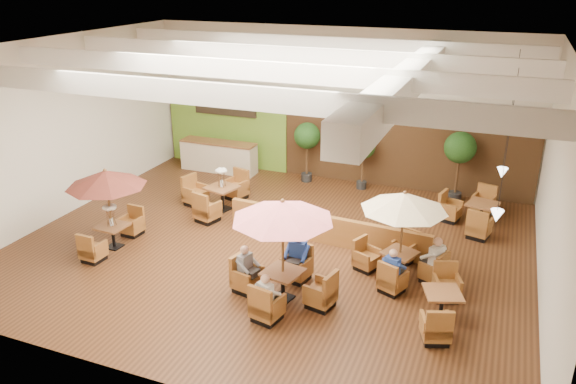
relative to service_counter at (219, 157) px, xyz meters
The scene contains 17 objects.
room 6.78m from the service_counter, 39.88° to the right, with size 14.04×14.00×5.52m.
service_counter is the anchor object (origin of this frame).
booth_divider 7.22m from the service_counter, 37.12° to the right, with size 6.05×0.18×0.84m, color brown.
table_0 6.93m from the service_counter, 87.46° to the right, with size 2.17×2.30×2.36m.
table_1 9.54m from the service_counter, 52.72° to the right, with size 2.60×2.60×2.57m.
table_2 9.79m from the service_counter, 33.92° to the right, with size 2.43×2.43×2.34m.
table_3 3.68m from the service_counter, 63.78° to the right, with size 1.96×2.82×1.57m.
table_4 11.66m from the service_counter, 36.84° to the right, with size 1.01×2.49×0.88m.
table_5 9.64m from the service_counter, ahead, with size 1.81×2.60×0.93m.
topiary_0 3.70m from the service_counter, ahead, with size 0.95×0.95×2.21m.
topiary_1 5.70m from the service_counter, ahead, with size 0.86×0.86×2.00m.
topiary_2 8.93m from the service_counter, ahead, with size 1.04×1.04×2.42m.
diner_0 10.23m from the service_counter, 55.91° to the right, with size 0.39×0.36×0.71m.
diner_1 8.74m from the service_counter, 48.98° to the right, with size 0.42×0.33×0.85m.
diner_2 8.93m from the service_counter, 57.52° to the right, with size 0.35×0.40×0.75m.
diner_3 10.23m from the service_counter, 37.88° to the right, with size 0.40×0.36×0.72m.
diner_4 10.45m from the service_counter, 31.32° to the right, with size 0.43×0.44×0.79m.
Camera 1 is at (5.68, -13.07, 7.31)m, focal length 35.00 mm.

